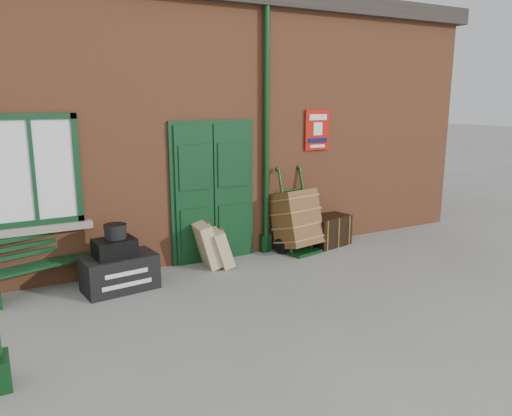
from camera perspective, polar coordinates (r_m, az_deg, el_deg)
ground at (r=7.17m, az=2.23°, el=-8.76°), size 80.00×80.00×0.00m
station_building at (r=9.86m, az=-8.24°, el=9.82°), size 10.30×4.30×4.36m
bench at (r=7.40m, az=-23.41°, el=-5.73°), size 1.39×0.77×0.82m
houdini_trunk at (r=7.16m, az=-15.29°, el=-7.15°), size 1.03×0.64×0.49m
strongbox at (r=7.04m, az=-15.86°, el=-4.39°), size 0.58×0.45×0.24m
hatbox at (r=7.02m, az=-15.78°, el=-2.57°), size 0.32×0.32×0.20m
suitcase_back at (r=7.81m, az=-5.61°, el=-4.25°), size 0.40×0.52×0.71m
suitcase_front at (r=7.81m, az=-4.10°, el=-4.61°), size 0.37×0.46×0.61m
porter_trolley at (r=8.57m, az=4.65°, el=-1.37°), size 0.81×0.86×1.42m
dark_trunk at (r=9.05m, az=8.23°, el=-2.54°), size 0.84×0.64×0.54m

